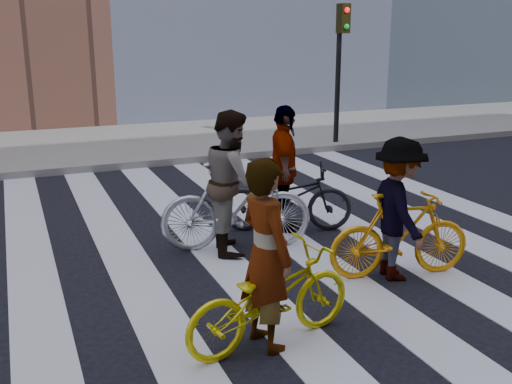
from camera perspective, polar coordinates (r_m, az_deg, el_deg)
ground at (r=8.03m, az=-0.50°, el=-4.96°), size 100.00×100.00×0.00m
sidewalk_far at (r=15.00m, az=-11.39°, el=4.61°), size 100.00×5.00×0.15m
zebra_crosswalk at (r=8.02m, az=-0.50°, el=-4.92°), size 8.25×10.00×0.01m
traffic_signal at (r=14.27m, az=8.06°, el=13.15°), size 0.22×0.42×3.33m
bike_yellow_left at (r=5.44m, az=1.41°, el=-10.02°), size 1.80×0.90×0.90m
bike_silver_mid at (r=7.67m, az=-1.88°, el=-1.34°), size 2.02×0.99×1.17m
bike_yellow_right at (r=7.04m, az=13.57°, el=-4.01°), size 1.73×0.81×1.01m
bike_dark_rear at (r=8.43m, az=2.94°, el=-0.52°), size 1.94×1.27×0.97m
rider_left at (r=5.26m, az=0.94°, el=-6.00°), size 0.52×0.70×1.74m
rider_mid at (r=7.57m, az=-2.25°, el=0.99°), size 0.88×1.02×1.82m
rider_right at (r=6.92m, az=13.39°, el=-1.61°), size 0.81×1.16×1.63m
rider_rear at (r=8.31m, az=2.67°, el=2.16°), size 0.79×1.13×1.78m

